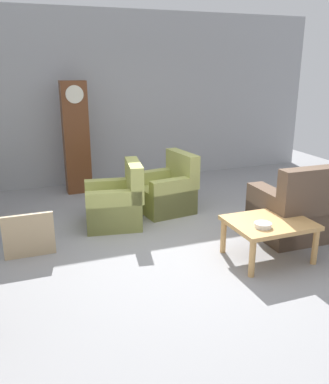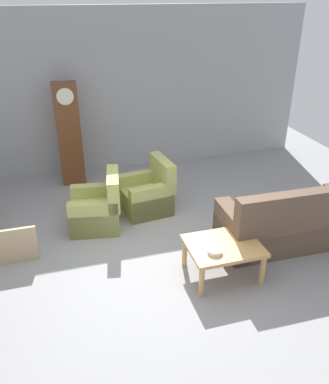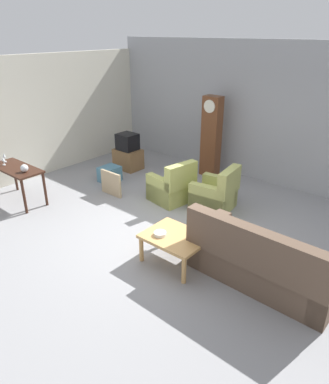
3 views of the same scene
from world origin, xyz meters
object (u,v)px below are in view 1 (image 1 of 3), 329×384
Objects in this scene: coffee_table_wood at (269,226)px; framed_picture_leaning at (29,236)px; armchair_olive_near at (116,204)px; cup_white_porcelain at (282,209)px; cup_blue_rimmed at (285,207)px; armchair_olive_far at (167,192)px; grandfather_clock at (76,138)px; bowl_white_stacked at (263,225)px.

coffee_table_wood is 1.60× the size of framed_picture_leaning.
coffee_table_wood is at bearing -21.57° from framed_picture_leaning.
armchair_olive_near reaches higher than framed_picture_leaning.
armchair_olive_near is at bearing 130.28° from coffee_table_wood.
cup_white_porcelain is 1.03× the size of cup_blue_rimmed.
grandfather_clock reaches higher than armchair_olive_far.
framed_picture_leaning is 2.76m from bowl_white_stacked.
armchair_olive_near is 10.36× the size of cup_white_porcelain.
armchair_olive_far reaches higher than coffee_table_wood.
armchair_olive_far is 1.97m from cup_blue_rimmed.
cup_white_porcelain is (1.98, -3.29, -0.47)m from grandfather_clock.
cup_blue_rimmed is (0.92, -1.73, 0.22)m from armchair_olive_far.
grandfather_clock reaches higher than cup_white_porcelain.
coffee_table_wood is 10.81× the size of cup_white_porcelain.
grandfather_clock reaches higher than framed_picture_leaning.
armchair_olive_near is 0.47× the size of grandfather_clock.
cup_blue_rimmed is (0.39, 0.25, 0.11)m from coffee_table_wood.
grandfather_clock is at bearing 67.76° from framed_picture_leaning.
coffee_table_wood is 0.38m from cup_white_porcelain.
cup_white_porcelain is (0.83, -1.79, 0.22)m from armchair_olive_far.
cup_white_porcelain is at bearing 33.88° from bowl_white_stacked.
framed_picture_leaning is 3.17m from cup_blue_rimmed.
grandfather_clock is 3.87m from cup_white_porcelain.
framed_picture_leaning is 6.76× the size of cup_white_porcelain.
framed_picture_leaning is 3.10m from cup_white_porcelain.
grandfather_clock reaches higher than cup_blue_rimmed.
cup_white_porcelain is (1.73, -1.50, 0.22)m from armchair_olive_near.
armchair_olive_near is 10.68× the size of cup_blue_rimmed.
framed_picture_leaning reaches higher than bowl_white_stacked.
bowl_white_stacked is at bearing -25.73° from framed_picture_leaning.
armchair_olive_far is 2.33m from framed_picture_leaning.
coffee_table_wood is 0.25m from bowl_white_stacked.
armchair_olive_far reaches higher than bowl_white_stacked.
cup_white_porcelain is 0.59m from bowl_white_stacked.
framed_picture_leaning reaches higher than coffee_table_wood.
grandfather_clock is at bearing 112.29° from bowl_white_stacked.
armchair_olive_near is at bearing 27.10° from framed_picture_leaning.
armchair_olive_near is 1.53× the size of framed_picture_leaning.
cup_blue_rimmed reaches higher than framed_picture_leaning.
armchair_olive_near is 2.22m from bowl_white_stacked.
cup_white_porcelain is 0.11m from cup_blue_rimmed.
cup_blue_rimmed is 0.44× the size of bowl_white_stacked.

